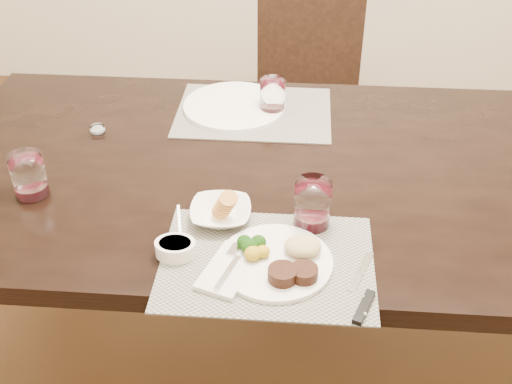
# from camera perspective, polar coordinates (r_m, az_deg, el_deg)

# --- Properties ---
(ground_plane) EXTENTS (4.50, 4.50, 0.00)m
(ground_plane) POSITION_cam_1_polar(r_m,az_deg,el_deg) (2.20, 3.62, -14.34)
(ground_plane) COLOR #432615
(ground_plane) RESTS_ON ground
(dining_table) EXTENTS (2.00, 1.00, 0.75)m
(dining_table) POSITION_cam_1_polar(r_m,az_deg,el_deg) (1.74, 4.43, -0.08)
(dining_table) COLOR black
(dining_table) RESTS_ON ground
(chair_far) EXTENTS (0.42, 0.42, 0.90)m
(chair_far) POSITION_cam_1_polar(r_m,az_deg,el_deg) (2.63, 4.59, 8.91)
(chair_far) COLOR black
(chair_far) RESTS_ON ground
(placemat_near) EXTENTS (0.46, 0.34, 0.00)m
(placemat_near) POSITION_cam_1_polar(r_m,az_deg,el_deg) (1.39, 0.99, -6.26)
(placemat_near) COLOR gray
(placemat_near) RESTS_ON dining_table
(placemat_far) EXTENTS (0.46, 0.34, 0.00)m
(placemat_far) POSITION_cam_1_polar(r_m,az_deg,el_deg) (1.95, -0.19, 7.11)
(placemat_far) COLOR gray
(placemat_far) RESTS_ON dining_table
(dinner_plate) EXTENTS (0.25, 0.25, 0.04)m
(dinner_plate) POSITION_cam_1_polar(r_m,az_deg,el_deg) (1.38, 2.22, -6.05)
(dinner_plate) COLOR white
(dinner_plate) RESTS_ON placemat_near
(napkin_fork) EXTENTS (0.14, 0.18, 0.02)m
(napkin_fork) POSITION_cam_1_polar(r_m,az_deg,el_deg) (1.37, -2.43, -6.87)
(napkin_fork) COLOR white
(napkin_fork) RESTS_ON placemat_near
(steak_knife) EXTENTS (0.06, 0.22, 0.01)m
(steak_knife) POSITION_cam_1_polar(r_m,az_deg,el_deg) (1.32, 9.50, -9.28)
(steak_knife) COLOR white
(steak_knife) RESTS_ON placemat_near
(cracker_bowl) EXTENTS (0.15, 0.15, 0.06)m
(cracker_bowl) POSITION_cam_1_polar(r_m,az_deg,el_deg) (1.50, -3.15, -1.83)
(cracker_bowl) COLOR white
(cracker_bowl) RESTS_ON placemat_near
(sauce_ramekin) EXTENTS (0.09, 0.13, 0.07)m
(sauce_ramekin) POSITION_cam_1_polar(r_m,az_deg,el_deg) (1.41, -7.18, -4.94)
(sauce_ramekin) COLOR white
(sauce_ramekin) RESTS_ON placemat_near
(wine_glass_near) EXTENTS (0.08, 0.08, 0.12)m
(wine_glass_near) POSITION_cam_1_polar(r_m,az_deg,el_deg) (1.47, 5.03, -1.23)
(wine_glass_near) COLOR white
(wine_glass_near) RESTS_ON placemat_near
(far_plate) EXTENTS (0.31, 0.31, 0.01)m
(far_plate) POSITION_cam_1_polar(r_m,az_deg,el_deg) (1.96, -1.92, 7.64)
(far_plate) COLOR white
(far_plate) RESTS_ON placemat_far
(wine_glass_far) EXTENTS (0.08, 0.08, 0.10)m
(wine_glass_far) POSITION_cam_1_polar(r_m,az_deg,el_deg) (1.92, 1.48, 8.38)
(wine_glass_far) COLOR white
(wine_glass_far) RESTS_ON placemat_far
(wine_glass_side) EXTENTS (0.08, 0.08, 0.11)m
(wine_glass_side) POSITION_cam_1_polar(r_m,az_deg,el_deg) (1.66, -19.52, 1.23)
(wine_glass_side) COLOR white
(wine_glass_side) RESTS_ON dining_table
(salt_cellar) EXTENTS (0.04, 0.04, 0.02)m
(salt_cellar) POSITION_cam_1_polar(r_m,az_deg,el_deg) (1.90, -13.90, 5.41)
(salt_cellar) COLOR white
(salt_cellar) RESTS_ON dining_table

